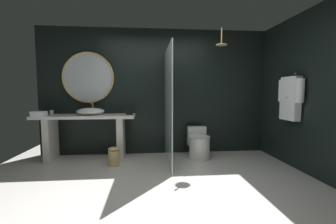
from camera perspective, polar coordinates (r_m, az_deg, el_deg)
name	(u,v)px	position (r m, az deg, el deg)	size (l,w,h in m)	color
ground_plane	(164,190)	(3.19, -0.95, -19.06)	(5.76, 5.76, 0.00)	silver
back_wall_panel	(157,92)	(4.80, -2.69, 5.04)	(4.80, 0.10, 2.60)	black
side_wall_right	(298,92)	(4.47, 29.87, 4.37)	(0.10, 2.47, 2.60)	black
vanity_counter	(86,130)	(4.66, -19.94, -4.29)	(1.87, 0.57, 0.86)	silver
vessel_sink	(90,111)	(4.59, -18.96, 0.16)	(0.52, 0.43, 0.22)	white
tumbler_cup	(51,113)	(4.83, -27.34, -0.15)	(0.07, 0.07, 0.10)	silver
tissue_box	(129,112)	(4.45, -9.69, -0.12)	(0.12, 0.11, 0.09)	black
round_wall_mirror	(88,77)	(4.87, -19.51, 8.21)	(1.03, 0.04, 1.03)	tan
shower_glass_panel	(168,106)	(4.09, 0.05, 1.52)	(0.02, 1.37, 2.10)	silver
rain_shower_head	(221,43)	(4.52, 13.32, 16.49)	(0.21, 0.21, 0.33)	tan
hanging_bathrobe	(290,96)	(4.37, 28.48, 3.48)	(0.20, 0.60, 0.81)	tan
toilet	(199,144)	(4.56, 7.74, -8.06)	(0.42, 0.59, 0.60)	white
waste_bin	(114,156)	(4.20, -13.51, -10.77)	(0.20, 0.20, 0.33)	tan
folded_hand_towel	(39,114)	(4.71, -29.79, -0.40)	(0.23, 0.19, 0.09)	white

